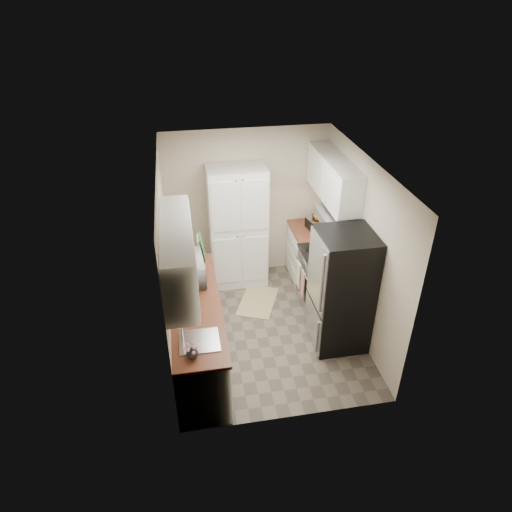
{
  "coord_description": "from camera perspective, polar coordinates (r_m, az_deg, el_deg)",
  "views": [
    {
      "loc": [
        -1.04,
        -5.04,
        4.41
      ],
      "look_at": [
        -0.11,
        0.15,
        1.16
      ],
      "focal_mm": 32.0,
      "sensor_mm": 36.0,
      "label": 1
    }
  ],
  "objects": [
    {
      "name": "ground",
      "position": [
        6.77,
        1.18,
        -8.99
      ],
      "size": [
        3.2,
        3.2,
        0.0
      ],
      "primitive_type": "plane",
      "color": "#665B4C",
      "rests_on": "ground"
    },
    {
      "name": "room_shell",
      "position": [
        5.83,
        1.2,
        3.14
      ],
      "size": [
        2.64,
        3.24,
        2.52
      ],
      "color": "beige",
      "rests_on": "ground"
    },
    {
      "name": "pantry_cabinet",
      "position": [
        7.26,
        -2.3,
        3.58
      ],
      "size": [
        0.9,
        0.55,
        2.0
      ],
      "primitive_type": "cube",
      "color": "white",
      "rests_on": "ground"
    },
    {
      "name": "base_cabinet_left",
      "position": [
        6.08,
        -7.3,
        -9.44
      ],
      "size": [
        0.6,
        2.3,
        0.88
      ],
      "primitive_type": "cube",
      "color": "white",
      "rests_on": "ground"
    },
    {
      "name": "countertop_left",
      "position": [
        5.79,
        -7.6,
        -6.0
      ],
      "size": [
        0.63,
        2.33,
        0.04
      ],
      "primitive_type": "cube",
      "color": "brown",
      "rests_on": "base_cabinet_left"
    },
    {
      "name": "base_cabinet_right",
      "position": [
        7.66,
        6.78,
        0.16
      ],
      "size": [
        0.6,
        0.8,
        0.88
      ],
      "primitive_type": "cube",
      "color": "white",
      "rests_on": "ground"
    },
    {
      "name": "countertop_right",
      "position": [
        7.43,
        7.0,
        3.19
      ],
      "size": [
        0.63,
        0.83,
        0.04
      ],
      "primitive_type": "cube",
      "color": "brown",
      "rests_on": "base_cabinet_right"
    },
    {
      "name": "electric_range",
      "position": [
        7.0,
        8.47,
        -2.95
      ],
      "size": [
        0.71,
        0.78,
        1.13
      ],
      "color": "#B7B7BC",
      "rests_on": "ground"
    },
    {
      "name": "refrigerator",
      "position": [
        6.16,
        10.64,
        -4.28
      ],
      "size": [
        0.7,
        0.72,
        1.7
      ],
      "primitive_type": "cube",
      "color": "#B7B7BC",
      "rests_on": "ground"
    },
    {
      "name": "microwave",
      "position": [
        6.11,
        -8.31,
        -1.67
      ],
      "size": [
        0.44,
        0.62,
        0.33
      ],
      "primitive_type": "imported",
      "rotation": [
        0.0,
        0.0,
        1.62
      ],
      "color": "silver",
      "rests_on": "countertop_left"
    },
    {
      "name": "wine_bottle",
      "position": [
        6.47,
        -8.76,
        0.23
      ],
      "size": [
        0.08,
        0.08,
        0.32
      ],
      "primitive_type": "cylinder",
      "color": "black",
      "rests_on": "countertop_left"
    },
    {
      "name": "flower_vase",
      "position": [
        5.01,
        -7.99,
        -11.86
      ],
      "size": [
        0.16,
        0.16,
        0.14
      ],
      "primitive_type": "imported",
      "rotation": [
        0.0,
        0.0,
        -0.27
      ],
      "color": "silver",
      "rests_on": "countertop_left"
    },
    {
      "name": "cutting_board",
      "position": [
        6.63,
        -6.77,
        1.28
      ],
      "size": [
        0.03,
        0.26,
        0.33
      ],
      "primitive_type": "cube",
      "rotation": [
        0.0,
        0.0,
        -0.04
      ],
      "color": "#438D3F",
      "rests_on": "countertop_left"
    },
    {
      "name": "toaster_oven",
      "position": [
        7.34,
        7.82,
        3.89
      ],
      "size": [
        0.37,
        0.43,
        0.22
      ],
      "primitive_type": "cube",
      "rotation": [
        0.0,
        0.0,
        0.22
      ],
      "color": "#A6A7AB",
      "rests_on": "countertop_right"
    },
    {
      "name": "fruit_basket",
      "position": [
        7.26,
        7.89,
        4.95
      ],
      "size": [
        0.25,
        0.25,
        0.1
      ],
      "primitive_type": null,
      "rotation": [
        0.0,
        0.0,
        -0.1
      ],
      "color": "orange",
      "rests_on": "toaster_oven"
    },
    {
      "name": "kitchen_mat",
      "position": [
        7.26,
        0.23,
        -5.69
      ],
      "size": [
        0.8,
        0.97,
        0.01
      ],
      "primitive_type": "cube",
      "rotation": [
        0.0,
        0.0,
        -0.4
      ],
      "color": "tan",
      "rests_on": "ground"
    }
  ]
}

